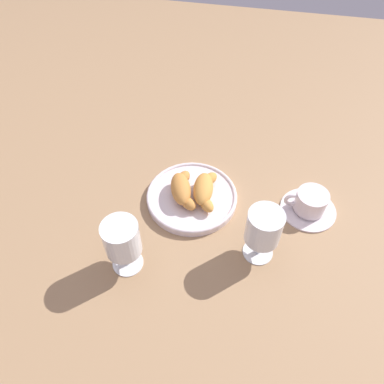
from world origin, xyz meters
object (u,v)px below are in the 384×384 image
object	(u,v)px
croissant_large	(182,189)
juice_glass_left	(264,229)
croissant_small	(205,189)
juice_glass_right	(122,241)
coffee_cup_near	(310,204)
pastry_plate	(192,197)

from	to	relation	value
croissant_large	juice_glass_left	bearing A→B (deg)	59.82
croissant_large	croissant_small	xyz separation A→B (m)	(-0.01, 0.05, 0.00)
croissant_large	croissant_small	bearing A→B (deg)	99.96
juice_glass_left	juice_glass_right	bearing A→B (deg)	-73.01
croissant_large	juice_glass_left	world-z (taller)	juice_glass_left
croissant_large	coffee_cup_near	bearing A→B (deg)	95.14
juice_glass_left	juice_glass_right	size ratio (longest dim) A/B	1.00
coffee_cup_near	juice_glass_left	xyz separation A→B (m)	(0.14, -0.11, 0.07)
pastry_plate	coffee_cup_near	xyz separation A→B (m)	(-0.02, 0.29, 0.01)
croissant_large	juice_glass_right	distance (m)	0.22
croissant_large	croissant_small	size ratio (longest dim) A/B	0.94
pastry_plate	croissant_small	distance (m)	0.04
croissant_small	coffee_cup_near	bearing A→B (deg)	94.11
pastry_plate	coffee_cup_near	distance (m)	0.29
croissant_small	coffee_cup_near	distance (m)	0.26
croissant_small	juice_glass_right	xyz separation A→B (m)	(0.21, -0.13, 0.05)
croissant_large	juice_glass_left	distance (m)	0.24
pastry_plate	croissant_large	size ratio (longest dim) A/B	1.77
croissant_large	juice_glass_right	bearing A→B (deg)	-21.38
pastry_plate	croissant_large	bearing A→B (deg)	-80.37
pastry_plate	croissant_small	xyz separation A→B (m)	(-0.01, 0.03, 0.03)
coffee_cup_near	juice_glass_right	world-z (taller)	juice_glass_right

